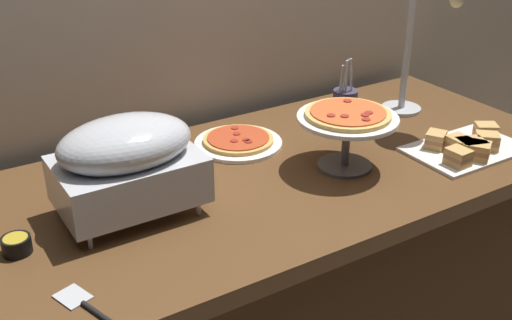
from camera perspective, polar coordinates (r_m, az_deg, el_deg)
name	(u,v)px	position (r m, az deg, el deg)	size (l,w,h in m)	color
buffet_table	(273,275)	(2.02, 1.53, -10.41)	(1.90, 0.84, 0.76)	brown
chafing_dish	(127,162)	(1.58, -11.65, -0.14)	(0.35, 0.24, 0.26)	#B7BABF
heat_lamp	(447,4)	(2.10, 17.01, 13.43)	(0.15, 0.33, 0.52)	#B7BABF
pizza_plate_front	(239,141)	(1.98, -1.59, 1.71)	(0.28, 0.28, 0.03)	white
pizza_plate_center	(347,122)	(1.81, 8.32, 3.46)	(0.29, 0.29, 0.18)	#595B60
sandwich_platter	(467,146)	(2.02, 18.68, 1.18)	(0.36, 0.23, 0.06)	white
sauce_cup_near	(16,245)	(1.56, -20.97, -7.20)	(0.07, 0.07, 0.04)	black
sauce_cup_far	(96,161)	(1.90, -14.33, -0.07)	(0.06, 0.06, 0.03)	black
utensil_holder	(345,104)	(2.17, 8.09, 5.04)	(0.08, 0.08, 0.23)	#383347
serving_spatula	(85,305)	(1.36, -15.34, -12.59)	(0.08, 0.17, 0.01)	#B7BABF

